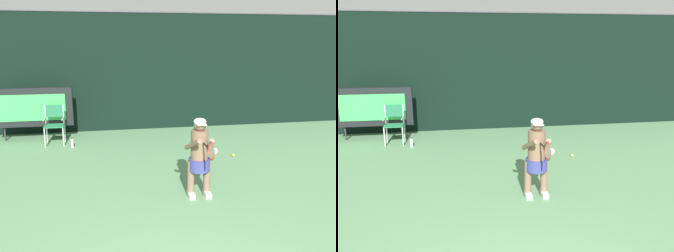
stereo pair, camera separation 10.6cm
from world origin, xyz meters
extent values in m
cube|color=black|center=(0.00, 8.50, 1.80)|extent=(18.00, 0.12, 3.60)
cylinder|color=#38383D|center=(0.00, 8.50, 3.63)|extent=(18.00, 0.05, 0.05)
cube|color=black|center=(-2.77, 7.75, 0.95)|extent=(2.20, 0.20, 1.10)
cube|color=#3DC856|center=(-2.77, 7.65, 0.95)|extent=(1.80, 0.01, 0.75)
cylinder|color=#2D2D33|center=(-3.60, 7.75, 0.20)|extent=(0.05, 0.05, 0.40)
cylinder|color=#2D2D33|center=(-1.95, 7.75, 0.20)|extent=(0.05, 0.05, 0.40)
cylinder|color=#B7B7BC|center=(-2.37, 6.88, 0.26)|extent=(0.04, 0.04, 0.52)
cylinder|color=#B7B7BC|center=(-1.89, 6.88, 0.26)|extent=(0.04, 0.04, 0.52)
cylinder|color=#B7B7BC|center=(-2.37, 7.28, 0.26)|extent=(0.04, 0.04, 0.52)
cylinder|color=#B7B7BC|center=(-1.89, 7.28, 0.26)|extent=(0.04, 0.04, 0.52)
cube|color=#226A46|center=(-2.13, 7.08, 0.54)|extent=(0.52, 0.44, 0.03)
cylinder|color=#B7B7BC|center=(-2.37, 7.28, 0.80)|extent=(0.04, 0.04, 0.56)
cylinder|color=#B7B7BC|center=(-1.89, 7.28, 0.80)|extent=(0.04, 0.04, 0.56)
cube|color=#226A46|center=(-2.13, 7.28, 0.91)|extent=(0.48, 0.02, 0.34)
cylinder|color=#B7B7BC|center=(-2.37, 7.08, 0.74)|extent=(0.04, 0.44, 0.04)
cylinder|color=#B7B7BC|center=(-1.89, 7.08, 0.74)|extent=(0.04, 0.44, 0.04)
cylinder|color=silver|center=(-1.66, 6.73, 0.12)|extent=(0.07, 0.07, 0.24)
cylinder|color=black|center=(-1.66, 6.73, 0.25)|extent=(0.03, 0.03, 0.03)
cube|color=white|center=(0.73, 3.16, 0.04)|extent=(0.11, 0.26, 0.09)
cube|color=white|center=(1.03, 3.16, 0.04)|extent=(0.11, 0.26, 0.09)
cylinder|color=brown|center=(0.73, 3.21, 0.34)|extent=(0.13, 0.13, 0.68)
cylinder|color=brown|center=(1.03, 3.21, 0.34)|extent=(0.13, 0.13, 0.68)
cylinder|color=navy|center=(0.88, 3.21, 0.61)|extent=(0.39, 0.39, 0.22)
cylinder|color=brown|center=(0.88, 3.21, 0.96)|extent=(0.31, 0.31, 0.56)
sphere|color=brown|center=(0.88, 3.21, 1.34)|extent=(0.22, 0.22, 0.22)
ellipsoid|color=white|center=(0.88, 3.21, 1.40)|extent=(0.22, 0.22, 0.12)
cube|color=white|center=(0.88, 3.11, 1.37)|extent=(0.17, 0.12, 0.02)
cylinder|color=brown|center=(0.71, 3.05, 1.04)|extent=(0.21, 0.51, 0.31)
cylinder|color=brown|center=(1.04, 3.05, 1.04)|extent=(0.21, 0.51, 0.31)
cylinder|color=white|center=(1.06, 2.93, 0.93)|extent=(0.13, 0.12, 0.12)
cylinder|color=black|center=(0.90, 2.88, 1.06)|extent=(0.03, 0.28, 0.03)
torus|color=red|center=(0.90, 2.58, 1.06)|extent=(0.02, 0.31, 0.31)
ellipsoid|color=silver|center=(0.90, 2.58, 1.06)|extent=(0.01, 0.26, 0.26)
sphere|color=#CCDB3D|center=(2.32, 5.24, 0.03)|extent=(0.07, 0.07, 0.07)
camera|label=1|loc=(-0.75, -2.56, 2.76)|focal=37.35mm
camera|label=2|loc=(-0.64, -2.57, 2.76)|focal=37.35mm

